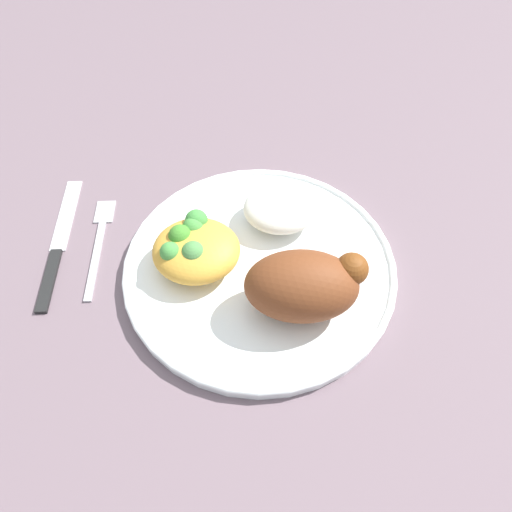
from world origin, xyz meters
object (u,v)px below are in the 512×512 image
object	(u,v)px
plate	(256,266)
knife	(53,251)
roasted_chicken	(300,285)
rice_pile	(277,209)
fork	(96,240)
mac_cheese_with_broccoli	(191,245)

from	to	relation	value
plate	knife	distance (m)	0.23
roasted_chicken	rice_pile	world-z (taller)	roasted_chicken
fork	knife	size ratio (longest dim) A/B	0.75
rice_pile	mac_cheese_with_broccoli	world-z (taller)	mac_cheese_with_broccoli
fork	knife	xyz separation A→B (m)	(-0.04, -0.02, 0.00)
fork	knife	distance (m)	0.05
rice_pile	knife	distance (m)	0.25
plate	roasted_chicken	world-z (taller)	roasted_chicken
mac_cheese_with_broccoli	knife	world-z (taller)	mac_cheese_with_broccoli
rice_pile	plate	bearing A→B (deg)	-109.87
fork	rice_pile	bearing A→B (deg)	6.75
mac_cheese_with_broccoli	rice_pile	bearing A→B (deg)	32.43
plate	roasted_chicken	xyz separation A→B (m)	(0.04, -0.05, 0.04)
rice_pile	knife	bearing A→B (deg)	-170.82
plate	roasted_chicken	size ratio (longest dim) A/B	2.50
fork	roasted_chicken	bearing A→B (deg)	-21.61
rice_pile	mac_cheese_with_broccoli	size ratio (longest dim) A/B	0.90
plate	rice_pile	world-z (taller)	rice_pile
roasted_chicken	knife	xyz separation A→B (m)	(-0.27, 0.07, -0.05)
roasted_chicken	knife	distance (m)	0.28
knife	roasted_chicken	bearing A→B (deg)	-15.20
plate	mac_cheese_with_broccoli	size ratio (longest dim) A/B	3.19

